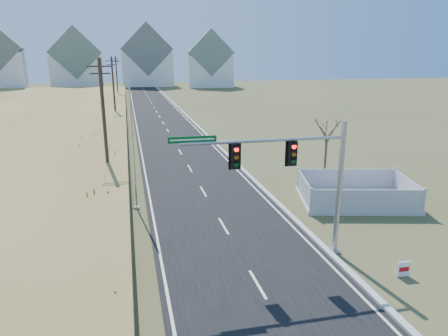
# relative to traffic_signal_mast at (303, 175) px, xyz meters

# --- Properties ---
(ground) EXTENTS (260.00, 260.00, 0.00)m
(ground) POSITION_rel_traffic_signal_mast_xyz_m (-2.67, 0.07, -4.01)
(ground) COLOR #444A24
(ground) RESTS_ON ground
(road) EXTENTS (8.00, 180.00, 0.06)m
(road) POSITION_rel_traffic_signal_mast_xyz_m (-2.67, 50.07, -3.98)
(road) COLOR black
(road) RESTS_ON ground
(curb) EXTENTS (0.30, 180.00, 0.18)m
(curb) POSITION_rel_traffic_signal_mast_xyz_m (1.48, 50.07, -3.92)
(curb) COLOR #B2AFA8
(curb) RESTS_ON ground
(utility_pole_near) EXTENTS (1.80, 0.26, 9.00)m
(utility_pole_near) POSITION_rel_traffic_signal_mast_xyz_m (-9.17, 15.07, 0.68)
(utility_pole_near) COLOR #422D1E
(utility_pole_near) RESTS_ON ground
(utility_pole_mid) EXTENTS (1.80, 0.26, 9.00)m
(utility_pole_mid) POSITION_rel_traffic_signal_mast_xyz_m (-9.17, 45.07, 0.68)
(utility_pole_mid) COLOR #422D1E
(utility_pole_mid) RESTS_ON ground
(utility_pole_far) EXTENTS (1.80, 0.26, 9.00)m
(utility_pole_far) POSITION_rel_traffic_signal_mast_xyz_m (-9.17, 75.07, 0.68)
(utility_pole_far) COLOR #422D1E
(utility_pole_far) RESTS_ON ground
(condo_nnw) EXTENTS (14.93, 11.17, 17.03)m
(condo_nnw) POSITION_rel_traffic_signal_mast_xyz_m (-20.67, 108.07, 2.93)
(condo_nnw) COLOR white
(condo_nnw) RESTS_ON ground
(condo_n) EXTENTS (15.27, 10.20, 18.54)m
(condo_n) POSITION_rel_traffic_signal_mast_xyz_m (-0.67, 112.07, 3.60)
(condo_n) COLOR white
(condo_n) RESTS_ON ground
(condo_ne) EXTENTS (14.12, 10.51, 16.52)m
(condo_ne) POSITION_rel_traffic_signal_mast_xyz_m (17.33, 104.07, 2.83)
(condo_ne) COLOR white
(condo_ne) RESTS_ON ground
(traffic_signal_mast) EXTENTS (8.04, 0.55, 6.40)m
(traffic_signal_mast) POSITION_rel_traffic_signal_mast_xyz_m (0.00, 0.00, 0.00)
(traffic_signal_mast) COLOR #9EA0A5
(traffic_signal_mast) RESTS_ON ground
(fence_enclosure) EXTENTS (7.88, 6.27, 1.59)m
(fence_enclosure) POSITION_rel_traffic_signal_mast_xyz_m (6.51, 5.88, -3.71)
(fence_enclosure) COLOR #B7B5AD
(fence_enclosure) RESTS_ON ground
(open_sign) EXTENTS (0.57, 0.10, 0.70)m
(open_sign) POSITION_rel_traffic_signal_mast_xyz_m (3.60, -2.76, -3.63)
(open_sign) COLOR white
(open_sign) RESTS_ON ground
(flagpole) EXTENTS (0.34, 0.34, 7.63)m
(flagpole) POSITION_rel_traffic_signal_mast_xyz_m (-7.25, 7.98, -0.96)
(flagpole) COLOR #B7B5AD
(flagpole) RESTS_ON ground
(bare_tree) EXTENTS (1.99, 1.99, 5.28)m
(bare_tree) POSITION_rel_traffic_signal_mast_xyz_m (6.04, 9.26, 0.25)
(bare_tree) COLOR #4C3F33
(bare_tree) RESTS_ON ground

